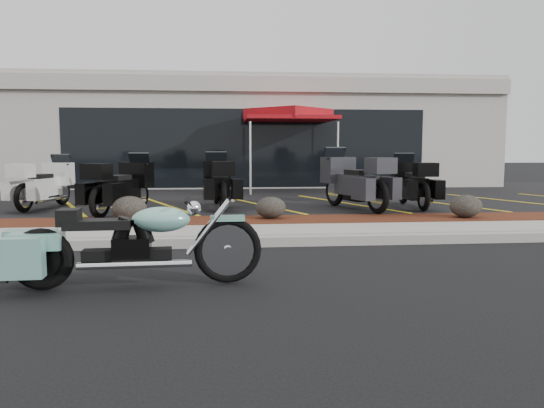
{
  "coord_description": "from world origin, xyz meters",
  "views": [
    {
      "loc": [
        -0.88,
        -7.17,
        1.51
      ],
      "look_at": [
        -0.07,
        1.2,
        0.62
      ],
      "focal_mm": 35.0,
      "sensor_mm": 36.0,
      "label": 1
    }
  ],
  "objects": [
    {
      "name": "ground",
      "position": [
        0.0,
        0.0,
        0.0
      ],
      "size": [
        90.0,
        90.0,
        0.0
      ],
      "primitive_type": "plane",
      "color": "black",
      "rests_on": "ground"
    },
    {
      "name": "curb",
      "position": [
        0.0,
        0.9,
        0.07
      ],
      "size": [
        24.0,
        0.25,
        0.15
      ],
      "primitive_type": "cube",
      "color": "gray",
      "rests_on": "ground"
    },
    {
      "name": "sidewalk",
      "position": [
        0.0,
        1.6,
        0.07
      ],
      "size": [
        24.0,
        1.2,
        0.15
      ],
      "primitive_type": "cube",
      "color": "gray",
      "rests_on": "ground"
    },
    {
      "name": "mulch_bed",
      "position": [
        0.0,
        2.8,
        0.08
      ],
      "size": [
        24.0,
        1.2,
        0.16
      ],
      "primitive_type": "cube",
      "color": "#3E140E",
      "rests_on": "ground"
    },
    {
      "name": "upper_lot",
      "position": [
        0.0,
        8.2,
        0.07
      ],
      "size": [
        26.0,
        9.6,
        0.15
      ],
      "primitive_type": "cube",
      "color": "black",
      "rests_on": "ground"
    },
    {
      "name": "dealership_building",
      "position": [
        0.0,
        14.47,
        2.01
      ],
      "size": [
        18.0,
        8.16,
        4.0
      ],
      "color": "#9C988D",
      "rests_on": "ground"
    },
    {
      "name": "boulder_left",
      "position": [
        -2.59,
        2.88,
        0.39
      ],
      "size": [
        0.65,
        0.54,
        0.46
      ],
      "primitive_type": "ellipsoid",
      "color": "black",
      "rests_on": "mulch_bed"
    },
    {
      "name": "boulder_mid",
      "position": [
        0.07,
        2.93,
        0.37
      ],
      "size": [
        0.59,
        0.49,
        0.42
      ],
      "primitive_type": "ellipsoid",
      "color": "black",
      "rests_on": "mulch_bed"
    },
    {
      "name": "boulder_right",
      "position": [
        3.88,
        2.69,
        0.38
      ],
      "size": [
        0.63,
        0.52,
        0.44
      ],
      "primitive_type": "ellipsoid",
      "color": "black",
      "rests_on": "mulch_bed"
    },
    {
      "name": "hero_cruiser",
      "position": [
        -0.81,
        -1.36,
        0.49
      ],
      "size": [
        2.83,
        0.82,
        0.99
      ],
      "primitive_type": null,
      "rotation": [
        0.0,
        0.0,
        0.04
      ],
      "color": "#79BDAD",
      "rests_on": "ground"
    },
    {
      "name": "touring_white",
      "position": [
        -4.67,
        5.88,
        0.76
      ],
      "size": [
        1.27,
        2.23,
        1.22
      ],
      "primitive_type": null,
      "rotation": [
        0.0,
        0.0,
        1.33
      ],
      "color": "white",
      "rests_on": "upper_lot"
    },
    {
      "name": "touring_black_front",
      "position": [
        -2.66,
        4.7,
        0.78
      ],
      "size": [
        1.53,
        2.33,
        1.26
      ],
      "primitive_type": null,
      "rotation": [
        0.0,
        0.0,
        1.22
      ],
      "color": "black",
      "rests_on": "upper_lot"
    },
    {
      "name": "touring_black_mid",
      "position": [
        -0.99,
        5.7,
        0.79
      ],
      "size": [
        1.04,
        2.27,
        1.28
      ],
      "primitive_type": null,
      "rotation": [
        0.0,
        0.0,
        1.66
      ],
      "color": "black",
      "rests_on": "upper_lot"
    },
    {
      "name": "touring_grey",
      "position": [
        1.78,
        5.06,
        0.84
      ],
      "size": [
        1.62,
        2.55,
        1.39
      ],
      "primitive_type": null,
      "rotation": [
        0.0,
        0.0,
        1.89
      ],
      "color": "#2D2E33",
      "rests_on": "upper_lot"
    },
    {
      "name": "touring_black_rear",
      "position": [
        3.55,
        5.35,
        0.77
      ],
      "size": [
        0.94,
        2.19,
        1.25
      ],
      "primitive_type": null,
      "rotation": [
        0.0,
        0.0,
        1.51
      ],
      "color": "black",
      "rests_on": "upper_lot"
    },
    {
      "name": "traffic_cone",
      "position": [
        -1.26,
        8.32,
        0.36
      ],
      "size": [
        0.35,
        0.35,
        0.42
      ],
      "primitive_type": "cone",
      "rotation": [
        0.0,
        0.0,
        0.29
      ],
      "color": "#F93708",
      "rests_on": "upper_lot"
    },
    {
      "name": "popup_canopy",
      "position": [
        1.28,
        9.62,
        2.5
      ],
      "size": [
        2.93,
        2.93,
        2.59
      ],
      "rotation": [
        0.0,
        0.0,
        0.06
      ],
      "color": "silver",
      "rests_on": "upper_lot"
    }
  ]
}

